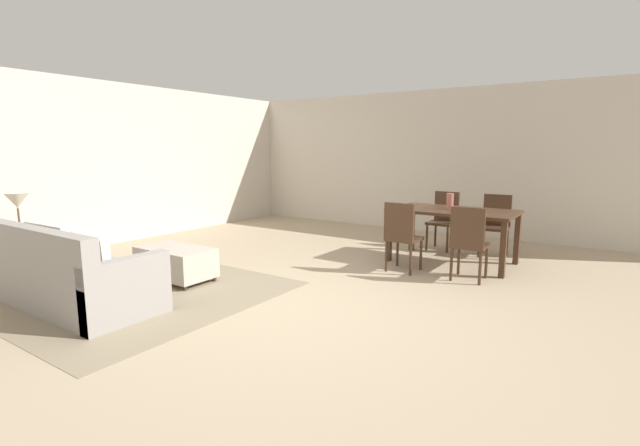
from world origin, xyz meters
The scene contains 14 objects.
ground_plane centered at (0.00, 0.00, 0.00)m, with size 10.80×10.80×0.00m, color tan.
wall_back centered at (0.00, 5.00, 1.35)m, with size 9.00×0.12×2.70m, color beige.
wall_left centered at (-4.50, 0.50, 1.35)m, with size 0.12×11.00×2.70m, color beige.
area_rug centered at (-1.82, -0.59, 0.00)m, with size 3.00×2.80×0.01m, color gray.
couch centered at (-1.89, -1.21, 0.30)m, with size 1.97×0.86×0.86m.
ottoman_table centered at (-1.76, -0.01, 0.23)m, with size 0.95×0.54×0.41m.
side_table centered at (-3.17, -1.12, 0.45)m, with size 0.40×0.40×0.56m.
table_lamp centered at (-3.17, -1.12, 0.98)m, with size 0.26×0.26×0.53m.
dining_table centered at (0.75, 2.77, 0.67)m, with size 1.68×0.95×0.76m.
dining_chair_near_left centered at (0.37, 1.90, 0.52)m, with size 0.40×0.40×0.92m.
dining_chair_near_right centered at (1.21, 1.96, 0.52)m, with size 0.42×0.42×0.92m.
dining_chair_far_left centered at (0.34, 3.59, 0.52)m, with size 0.42×0.42×0.92m.
dining_chair_far_right centered at (1.14, 3.57, 0.52)m, with size 0.43×0.43×0.92m.
vase_centerpiece centered at (0.69, 2.78, 0.87)m, with size 0.10×0.10×0.22m, color #B26659.
Camera 1 is at (2.75, -3.47, 1.60)m, focal length 25.43 mm.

